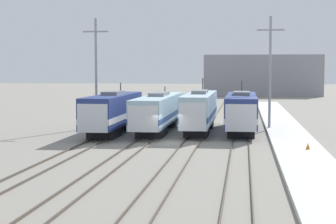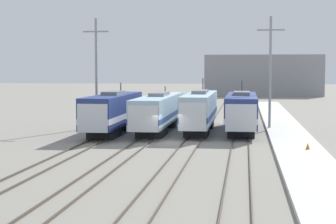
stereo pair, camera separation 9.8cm
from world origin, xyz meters
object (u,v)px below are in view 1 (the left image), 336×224
locomotive_far_right (241,111)px  locomotive_center_left (158,111)px  catenary_tower_left (96,70)px  catenary_tower_right (270,70)px  traffic_cone (308,146)px  locomotive_center_right (200,110)px  locomotive_far_left (112,112)px

locomotive_far_right → locomotive_center_left: bearing=-178.8°
catenary_tower_left → catenary_tower_right: size_ratio=1.00×
catenary_tower_right → traffic_cone: 17.54m
locomotive_center_left → locomotive_far_right: bearing=1.2°
locomotive_far_right → traffic_cone: (5.28, -13.91, -1.62)m
locomotive_far_right → catenary_tower_left: 16.90m
locomotive_center_right → locomotive_far_right: 4.36m
locomotive_far_right → traffic_cone: size_ratio=32.81×
catenary_tower_right → locomotive_center_right: bearing=-161.9°
locomotive_center_right → catenary_tower_right: bearing=18.1°
locomotive_far_left → locomotive_center_right: size_ratio=0.93×
locomotive_center_left → traffic_cone: bearing=-44.5°
catenary_tower_left → catenary_tower_right: (19.16, 0.00, 0.00)m
locomotive_center_right → traffic_cone: bearing=-55.4°
locomotive_center_left → catenary_tower_right: (11.71, 2.64, 4.34)m
locomotive_far_left → traffic_cone: 21.46m
catenary_tower_left → catenary_tower_right: 19.16m
locomotive_far_left → traffic_cone: locomotive_far_left is taller
locomotive_center_left → traffic_cone: size_ratio=38.45×
catenary_tower_left → traffic_cone: bearing=-37.3°
locomotive_center_left → locomotive_center_right: size_ratio=1.14×
traffic_cone → locomotive_far_right: bearing=110.8°
locomotive_center_left → catenary_tower_right: 12.77m
locomotive_center_right → catenary_tower_right: catenary_tower_right is taller
locomotive_center_left → locomotive_center_right: (4.36, 0.23, 0.12)m
locomotive_center_right → catenary_tower_right: size_ratio=1.43×
locomotive_center_left → catenary_tower_left: 9.02m
catenary_tower_left → locomotive_center_left: bearing=-19.5°
locomotive_far_left → catenary_tower_right: catenary_tower_right is taller
locomotive_center_right → locomotive_far_right: (4.36, -0.04, -0.06)m
traffic_cone → catenary_tower_left: bearing=142.7°
locomotive_center_left → locomotive_far_left: bearing=-148.1°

